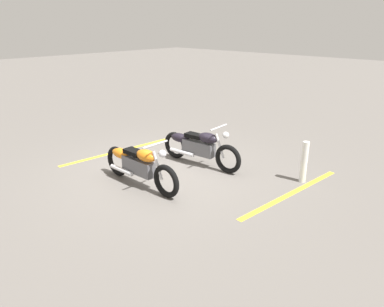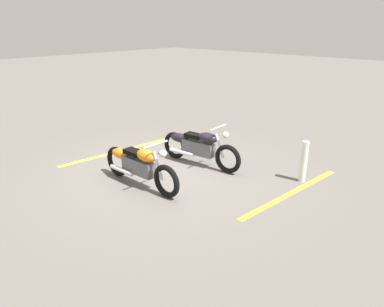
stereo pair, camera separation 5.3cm
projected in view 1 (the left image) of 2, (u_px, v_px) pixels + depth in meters
The scene contains 6 objects.
ground_plane at pixel (165, 171), 8.25m from camera, with size 60.00×60.00×0.00m, color #66605B.
motorcycle_bright_foreground at pixel (138, 164), 7.42m from camera, with size 2.23×0.62×1.04m.
motorcycle_dark_foreground at pixel (198, 146), 8.49m from camera, with size 2.23×0.62×1.04m.
bollard_post at pixel (304, 162), 7.57m from camera, with size 0.14×0.14×0.90m, color white.
parking_stripe_near at pixel (118, 151), 9.50m from camera, with size 3.20×0.12×0.01m, color yellow.
parking_stripe_mid at pixel (292, 193), 7.19m from camera, with size 3.20×0.12×0.01m, color yellow.
Camera 1 is at (5.66, -5.13, 3.23)m, focal length 33.66 mm.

